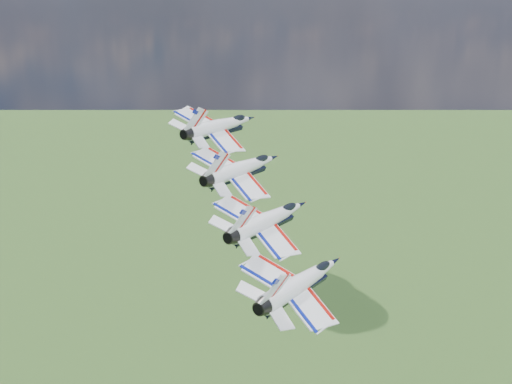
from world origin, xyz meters
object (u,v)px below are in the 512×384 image
at_px(jet_2, 270,219).
at_px(jet_0, 221,125).
at_px(jet_3, 302,281).
at_px(jet_1, 243,168).

bearing_deg(jet_2, jet_0, 146.50).
relative_size(jet_2, jet_3, 1.00).
relative_size(jet_0, jet_3, 1.00).
bearing_deg(jet_1, jet_0, 146.50).
xyz_separation_m(jet_2, jet_3, (6.87, -7.14, -3.73)).
xyz_separation_m(jet_0, jet_1, (6.87, -7.14, -3.73)).
bearing_deg(jet_3, jet_0, 146.50).
distance_m(jet_0, jet_3, 31.75).
relative_size(jet_0, jet_2, 1.00).
distance_m(jet_0, jet_1, 10.58).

